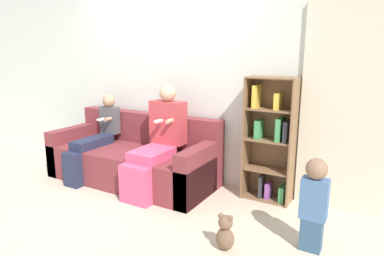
# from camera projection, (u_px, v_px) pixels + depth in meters

# --- Properties ---
(ground_plane) EXTENTS (14.00, 14.00, 0.00)m
(ground_plane) POSITION_uv_depth(u_px,v_px,m) (119.00, 199.00, 3.89)
(ground_plane) COLOR beige
(back_wall) EXTENTS (10.00, 0.06, 2.55)m
(back_wall) POSITION_uv_depth(u_px,v_px,m) (168.00, 80.00, 4.48)
(back_wall) COLOR silver
(back_wall) RESTS_ON ground_plane
(curtain_panel) EXTENTS (0.87, 0.04, 2.13)m
(curtain_panel) POSITION_uv_depth(u_px,v_px,m) (345.00, 110.00, 3.42)
(curtain_panel) COLOR beige
(curtain_panel) RESTS_ON ground_plane
(couch) EXTENTS (2.17, 0.90, 0.84)m
(couch) POSITION_uv_depth(u_px,v_px,m) (134.00, 159.00, 4.40)
(couch) COLOR maroon
(couch) RESTS_ON ground_plane
(adult_seated) EXTENTS (0.43, 0.81, 1.25)m
(adult_seated) POSITION_uv_depth(u_px,v_px,m) (158.00, 139.00, 4.00)
(adult_seated) COLOR #DB4C75
(adult_seated) RESTS_ON ground_plane
(child_seated) EXTENTS (0.27, 0.84, 1.07)m
(child_seated) POSITION_uv_depth(u_px,v_px,m) (94.00, 138.00, 4.46)
(child_seated) COLOR #232842
(child_seated) RESTS_ON ground_plane
(toddler_standing) EXTENTS (0.22, 0.18, 0.80)m
(toddler_standing) POSITION_uv_depth(u_px,v_px,m) (314.00, 202.00, 2.81)
(toddler_standing) COLOR #335170
(toddler_standing) RESTS_ON ground_plane
(bookshelf) EXTENTS (0.53, 0.29, 1.38)m
(bookshelf) POSITION_uv_depth(u_px,v_px,m) (271.00, 140.00, 3.77)
(bookshelf) COLOR brown
(bookshelf) RESTS_ON ground_plane
(teddy_bear) EXTENTS (0.16, 0.13, 0.32)m
(teddy_bear) POSITION_uv_depth(u_px,v_px,m) (225.00, 233.00, 2.86)
(teddy_bear) COLOR brown
(teddy_bear) RESTS_ON ground_plane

